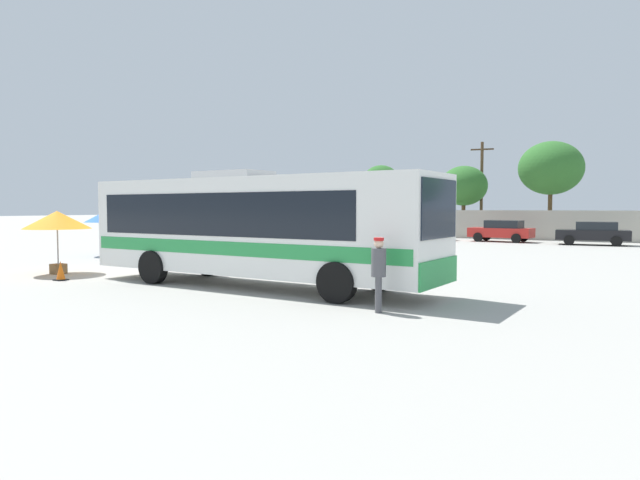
{
  "coord_description": "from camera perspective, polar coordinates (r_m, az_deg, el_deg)",
  "views": [
    {
      "loc": [
        9.92,
        -14.43,
        2.37
      ],
      "look_at": [
        0.05,
        2.51,
        1.24
      ],
      "focal_mm": 31.38,
      "sensor_mm": 36.0,
      "label": 1
    }
  ],
  "objects": [
    {
      "name": "ground_plane",
      "position": [
        26.47,
        8.09,
        -1.87
      ],
      "size": [
        300.0,
        300.0,
        0.0
      ],
      "primitive_type": "plane",
      "color": "#A3A099"
    },
    {
      "name": "perimeter_wall",
      "position": [
        44.58,
        17.35,
        1.51
      ],
      "size": [
        80.0,
        0.3,
        2.18
      ],
      "primitive_type": "cube",
      "color": "#B2AD9E",
      "rests_on": "ground_plane"
    },
    {
      "name": "coach_bus_white_green",
      "position": [
        16.92,
        -6.88,
        1.56
      ],
      "size": [
        11.57,
        3.06,
        3.48
      ],
      "color": "white",
      "rests_on": "ground_plane"
    },
    {
      "name": "attendant_by_bus_door",
      "position": [
        12.72,
        6.0,
        -3.05
      ],
      "size": [
        0.44,
        0.44,
        1.7
      ],
      "color": "#4C4C51",
      "rests_on": "ground_plane"
    },
    {
      "name": "vendor_umbrella_near_gate_blue",
      "position": [
        29.62,
        -20.92,
        2.19
      ],
      "size": [
        2.15,
        2.15,
        2.25
      ],
      "color": "gray",
      "rests_on": "ground_plane"
    },
    {
      "name": "vendor_umbrella_secondary_orange",
      "position": [
        22.09,
        -25.23,
        1.78
      ],
      "size": [
        2.33,
        2.33,
        2.26
      ],
      "color": "gray",
      "rests_on": "ground_plane"
    },
    {
      "name": "parked_car_leftmost_silver",
      "position": [
        44.39,
        4.08,
        1.26
      ],
      "size": [
        4.46,
        1.99,
        1.5
      ],
      "color": "#B7BABF",
      "rests_on": "ground_plane"
    },
    {
      "name": "parked_car_second_white",
      "position": [
        41.97,
        10.37,
        1.06
      ],
      "size": [
        4.27,
        2.2,
        1.44
      ],
      "color": "silver",
      "rests_on": "ground_plane"
    },
    {
      "name": "parked_car_third_red",
      "position": [
        40.97,
        18.04,
        0.93
      ],
      "size": [
        4.35,
        2.24,
        1.5
      ],
      "color": "red",
      "rests_on": "ground_plane"
    },
    {
      "name": "parked_car_rightmost_black",
      "position": [
        39.59,
        26.12,
        0.67
      ],
      "size": [
        4.43,
        2.26,
        1.49
      ],
      "color": "black",
      "rests_on": "ground_plane"
    },
    {
      "name": "utility_pole_near",
      "position": [
        47.38,
        16.15,
        5.17
      ],
      "size": [
        1.8,
        0.41,
        7.69
      ],
      "color": "#4C3823",
      "rests_on": "ground_plane"
    },
    {
      "name": "roadside_tree_left",
      "position": [
        52.6,
        6.24,
        5.98
      ],
      "size": [
        3.41,
        3.41,
        6.33
      ],
      "color": "brown",
      "rests_on": "ground_plane"
    },
    {
      "name": "roadside_tree_midleft",
      "position": [
        47.36,
        14.45,
        5.36
      ],
      "size": [
        3.81,
        3.81,
        5.79
      ],
      "color": "brown",
      "rests_on": "ground_plane"
    },
    {
      "name": "roadside_tree_midright",
      "position": [
        46.3,
        22.48,
        6.78
      ],
      "size": [
        4.77,
        4.77,
        7.42
      ],
      "color": "brown",
      "rests_on": "ground_plane"
    },
    {
      "name": "traffic_cone_on_apron",
      "position": [
        20.13,
        -24.93,
        -2.89
      ],
      "size": [
        0.36,
        0.36,
        0.64
      ],
      "color": "black",
      "rests_on": "ground_plane"
    }
  ]
}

